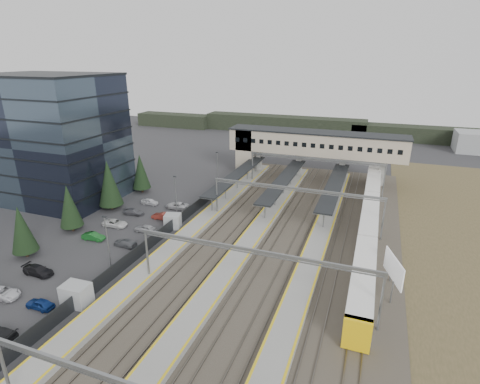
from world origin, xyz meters
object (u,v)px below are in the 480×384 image
at_px(relay_cabin_near, 76,295).
at_px(train, 369,221).
at_px(office_building, 53,138).
at_px(billboard, 393,269).
at_px(footbridge, 303,145).
at_px(relay_cabin_far, 173,221).

relative_size(relay_cabin_near, train, 0.06).
xyz_separation_m(office_building, billboard, (63.31, -12.22, -8.90)).
bearing_deg(footbridge, office_building, -145.53).
bearing_deg(billboard, relay_cabin_far, 168.32).
height_order(relay_cabin_near, footbridge, footbridge).
xyz_separation_m(footbridge, train, (16.30, -25.65, -5.97)).
bearing_deg(billboard, office_building, 169.07).
height_order(relay_cabin_near, relay_cabin_far, relay_cabin_near).
bearing_deg(train, billboard, -78.71).
bearing_deg(train, relay_cabin_far, -163.04).
xyz_separation_m(relay_cabin_near, relay_cabin_far, (0.00, 22.16, -0.11)).
bearing_deg(office_building, relay_cabin_near, -43.29).
bearing_deg(office_building, train, 4.14).
bearing_deg(billboard, train, 101.29).
bearing_deg(relay_cabin_near, relay_cabin_far, 89.99).
height_order(relay_cabin_near, train, train).
xyz_separation_m(office_building, footbridge, (43.70, 30.00, -4.26)).
bearing_deg(train, footbridge, 122.43).
xyz_separation_m(relay_cabin_far, footbridge, (14.75, 35.12, 6.75)).
bearing_deg(office_building, relay_cabin_far, -10.03).
bearing_deg(footbridge, relay_cabin_near, -104.44).
bearing_deg(relay_cabin_far, train, 16.96).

